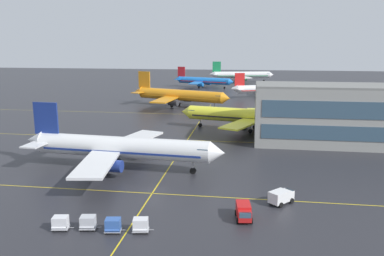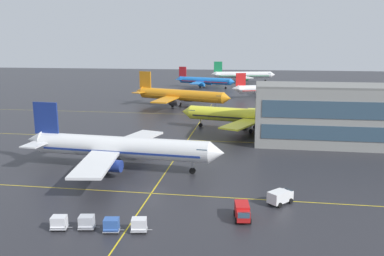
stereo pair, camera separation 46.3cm
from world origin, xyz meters
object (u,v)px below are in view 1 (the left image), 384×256
Objects in this scene: airliner_third_row at (179,95)px; baggage_cart_row_fourth at (141,225)px; airliner_far_right_stand at (203,81)px; baggage_cart_row_leftmost at (60,223)px; airliner_far_left_stand at (268,89)px; airliner_second_row at (248,116)px; baggage_cart_row_middle at (113,225)px; airliner_distant_taxiway at (241,75)px; service_truck_catering at (244,211)px; baggage_cart_row_second at (88,222)px; service_truck_red_van at (281,196)px; airliner_front_gate at (120,147)px.

baggage_cart_row_fourth is (13.30, -102.15, -3.39)m from airliner_third_row.
airliner_far_right_stand reaches higher than baggage_cart_row_leftmost.
airliner_third_row is 1.17× the size of airliner_far_left_stand.
baggage_cart_row_leftmost is (-23.45, -64.11, -3.13)m from airliner_second_row.
baggage_cart_row_middle and baggage_cart_row_fourth have the same top height.
airliner_distant_taxiway is (-13.86, 70.37, 0.53)m from airliner_far_left_stand.
airliner_far_left_stand is 137.00m from baggage_cart_row_middle.
service_truck_catering is (5.47, -198.66, -3.10)m from airliner_distant_taxiway.
baggage_cart_row_second and baggage_cart_row_fourth have the same top height.
baggage_cart_row_second is (3.50, 0.65, 0.00)m from baggage_cart_row_leftmost.
airliner_second_row is at bearing -76.73° from airliner_far_right_stand.
baggage_cart_row_middle is at bearing -149.98° from service_truck_red_van.
airliner_front_gate is 143.87m from airliner_far_right_stand.
airliner_far_right_stand is at bearing 92.88° from baggage_cart_row_middle.
baggage_cart_row_second is (4.02, -25.41, -3.28)m from airliner_front_gate.
baggage_cart_row_leftmost is at bearing -177.12° from baggage_cart_row_middle.
baggage_cart_row_leftmost is at bearing -110.09° from airliner_second_row.
airliner_second_row is at bearing 57.79° from airliner_front_gate.
baggage_cart_row_second is (5.02, -169.28, -2.72)m from airliner_far_right_stand.
service_truck_catering is at bearing 21.11° from baggage_cart_row_middle.
service_truck_red_van is at bearing -91.34° from airliner_far_left_stand.
airliner_far_left_stand reaches higher than baggage_cart_row_fourth.
airliner_front_gate is 25.94m from baggage_cart_row_second.
airliner_distant_taxiway reaches higher than airliner_second_row.
airliner_third_row is (-2.28, 77.02, 0.11)m from airliner_front_gate.
baggage_cart_row_second is 1.00× the size of baggage_cart_row_middle.
airliner_far_left_stand is at bearing -46.19° from airliner_far_right_stand.
service_truck_catering is at bearing -81.26° from airliner_far_right_stand.
baggage_cart_row_leftmost is 1.00× the size of baggage_cart_row_second.
baggage_cart_row_fourth is (10.51, 0.94, 0.00)m from baggage_cart_row_leftmost.
airliner_front_gate is at bearing -88.31° from airliner_third_row.
airliner_front_gate is at bearing 156.42° from service_truck_red_van.
baggage_cart_row_middle is (-16.45, -63.76, -3.13)m from airliner_second_row.
airliner_third_row is at bearing 109.53° from service_truck_red_van.
service_truck_red_van is (5.67, -50.98, -2.96)m from airliner_second_row.
service_truck_catering is 1.51× the size of baggage_cart_row_fourth.
airliner_front_gate is at bearing 91.13° from baggage_cart_row_leftmost.
baggage_cart_row_fourth is at bearing -82.58° from airliner_third_row.
service_truck_catering is (24.08, -19.32, -3.10)m from airliner_front_gate.
service_truck_catering is 17.76m from baggage_cart_row_middle.
airliner_distant_taxiway is at bearing 61.05° from airliner_far_right_stand.
service_truck_catering is 1.51× the size of baggage_cart_row_middle.
service_truck_catering reaches higher than baggage_cart_row_second.
airliner_third_row is at bearing -101.54° from airliner_distant_taxiway.
baggage_cart_row_second is 7.01m from baggage_cart_row_fourth.
airliner_distant_taxiway is 204.63m from baggage_cart_row_fourth.
baggage_cart_row_middle is 3.55m from baggage_cart_row_fourth.
baggage_cart_row_fourth is at bearing -99.09° from airliner_far_left_stand.
airliner_third_row is 14.13× the size of baggage_cart_row_second.
airliner_third_row reaches higher than airliner_distant_taxiway.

